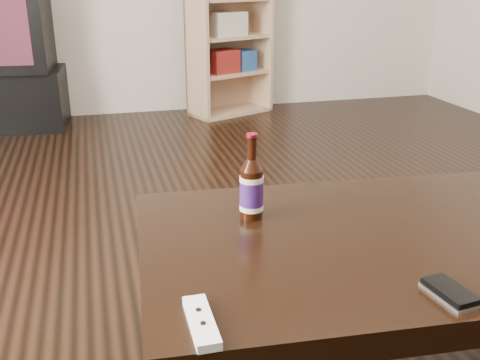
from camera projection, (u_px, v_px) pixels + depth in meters
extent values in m
cube|color=black|center=(262.00, 321.00, 1.82)|extent=(5.00, 6.00, 0.01)
cube|color=#9F785D|center=(196.00, 40.00, 4.10)|extent=(0.14, 0.28, 1.18)
cube|color=#9F785D|center=(261.00, 34.00, 4.45)|extent=(0.14, 0.28, 1.18)
cube|color=#9F785D|center=(230.00, 111.00, 4.47)|extent=(0.70, 0.52, 0.03)
cube|color=#9F785D|center=(220.00, 35.00, 4.37)|extent=(0.60, 0.27, 1.18)
cube|color=#9F785D|center=(230.00, 73.00, 4.37)|extent=(0.64, 0.47, 0.03)
cube|color=#9F785D|center=(230.00, 37.00, 4.27)|extent=(0.64, 0.47, 0.03)
cube|color=maroon|center=(222.00, 61.00, 4.27)|extent=(0.27, 0.25, 0.17)
cube|color=#224C8A|center=(243.00, 60.00, 4.38)|extent=(0.20, 0.22, 0.15)
cube|color=beige|center=(226.00, 24.00, 4.20)|extent=(0.32, 0.27, 0.17)
cube|color=black|center=(401.00, 244.00, 1.37)|extent=(1.31, 0.82, 0.06)
cylinder|color=black|center=(172.00, 289.00, 1.61)|extent=(0.08, 0.08, 0.41)
cylinder|color=black|center=(251.00, 194.00, 1.41)|extent=(0.07, 0.07, 0.13)
cylinder|color=#321456|center=(251.00, 193.00, 1.41)|extent=(0.08, 0.08, 0.08)
cylinder|color=beige|center=(252.00, 179.00, 1.40)|extent=(0.08, 0.08, 0.01)
cylinder|color=beige|center=(251.00, 207.00, 1.43)|extent=(0.08, 0.08, 0.01)
cone|color=black|center=(252.00, 165.00, 1.39)|extent=(0.07, 0.07, 0.03)
cylinder|color=black|center=(252.00, 148.00, 1.37)|extent=(0.03, 0.03, 0.06)
cylinder|color=maroon|center=(252.00, 135.00, 1.36)|extent=(0.04, 0.04, 0.01)
cube|color=silver|center=(449.00, 295.00, 1.08)|extent=(0.07, 0.12, 0.01)
cube|color=black|center=(450.00, 292.00, 1.08)|extent=(0.07, 0.11, 0.02)
cylinder|color=silver|center=(463.00, 297.00, 1.05)|extent=(0.02, 0.02, 0.00)
cube|color=white|center=(201.00, 322.00, 0.99)|extent=(0.04, 0.15, 0.02)
cylinder|color=black|center=(199.00, 310.00, 1.01)|extent=(0.01, 0.01, 0.00)
cylinder|color=black|center=(203.00, 323.00, 0.97)|extent=(0.01, 0.01, 0.00)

